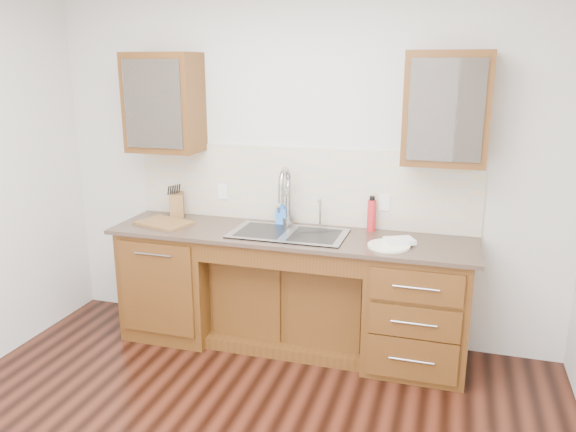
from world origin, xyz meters
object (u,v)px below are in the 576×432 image
(knife_block, at_px, (177,204))
(cutting_board, at_px, (164,223))
(plate, at_px, (389,246))
(soap_bottle, at_px, (282,212))
(water_bottle, at_px, (372,216))

(knife_block, height_order, cutting_board, knife_block)
(plate, relative_size, cutting_board, 0.72)
(plate, bearing_deg, soap_bottle, 158.26)
(soap_bottle, height_order, knife_block, knife_block)
(soap_bottle, distance_m, knife_block, 0.89)
(knife_block, relative_size, cutting_board, 0.48)
(cutting_board, bearing_deg, knife_block, 93.44)
(plate, height_order, cutting_board, cutting_board)
(knife_block, bearing_deg, soap_bottle, -22.84)
(plate, height_order, knife_block, knife_block)
(soap_bottle, xyz_separation_m, water_bottle, (0.69, -0.00, 0.02))
(water_bottle, xyz_separation_m, cutting_board, (-1.57, -0.27, -0.11))
(water_bottle, relative_size, knife_block, 1.23)
(plate, distance_m, cutting_board, 1.75)
(soap_bottle, xyz_separation_m, cutting_board, (-0.88, -0.27, -0.08))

